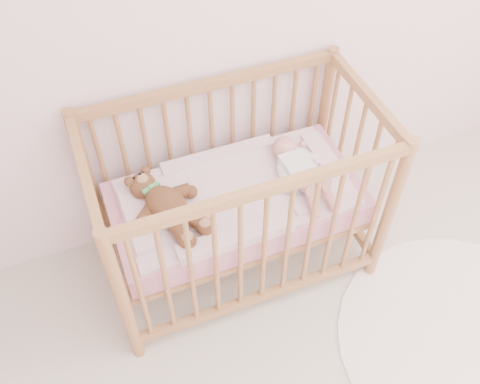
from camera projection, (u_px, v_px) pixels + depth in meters
name	position (u px, v px, depth m)	size (l,w,h in m)	color
crib	(236.00, 201.00, 2.64)	(1.36, 0.76, 1.00)	#B1844B
mattress	(236.00, 203.00, 2.65)	(1.22, 0.62, 0.13)	pink
blanket	(236.00, 193.00, 2.59)	(1.10, 0.58, 0.06)	pink
baby	(299.00, 168.00, 2.60)	(0.26, 0.53, 0.13)	white
teddy_bear	(167.00, 205.00, 2.43)	(0.36, 0.52, 0.14)	brown
rug	(466.00, 343.00, 2.67)	(1.28, 1.28, 0.01)	silver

